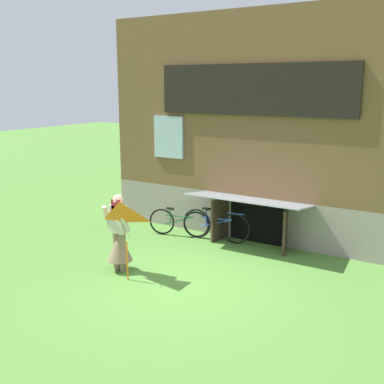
{
  "coord_description": "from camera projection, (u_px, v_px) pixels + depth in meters",
  "views": [
    {
      "loc": [
        4.82,
        -7.37,
        3.79
      ],
      "look_at": [
        -0.49,
        1.11,
        1.54
      ],
      "focal_mm": 44.69,
      "sensor_mm": 36.0,
      "label": 1
    }
  ],
  "objects": [
    {
      "name": "ground_plane",
      "position": [
        183.0,
        281.0,
        9.42
      ],
      "size": [
        60.0,
        60.0,
        0.0
      ],
      "primitive_type": "plane",
      "color": "#4C7F33"
    },
    {
      "name": "log_house",
      "position": [
        288.0,
        123.0,
        13.26
      ],
      "size": [
        8.17,
        5.85,
        5.51
      ],
      "color": "gray",
      "rests_on": "ground_plane"
    },
    {
      "name": "person",
      "position": [
        119.0,
        239.0,
        9.83
      ],
      "size": [
        0.61,
        0.52,
        1.63
      ],
      "rotation": [
        0.0,
        0.0,
        -0.02
      ],
      "color": "#7F6B51",
      "rests_on": "ground_plane"
    },
    {
      "name": "kite",
      "position": [
        120.0,
        219.0,
        9.12
      ],
      "size": [
        0.82,
        0.73,
        1.57
      ],
      "color": "orange",
      "rests_on": "ground_plane"
    },
    {
      "name": "bicycle_blue",
      "position": [
        216.0,
        225.0,
        11.81
      ],
      "size": [
        1.78,
        0.25,
        0.81
      ],
      "rotation": [
        0.0,
        0.0,
        0.11
      ],
      "color": "black",
      "rests_on": "ground_plane"
    },
    {
      "name": "bicycle_green",
      "position": [
        179.0,
        222.0,
        12.2
      ],
      "size": [
        1.56,
        0.47,
        0.73
      ],
      "rotation": [
        0.0,
        0.0,
        0.27
      ],
      "color": "black",
      "rests_on": "ground_plane"
    }
  ]
}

